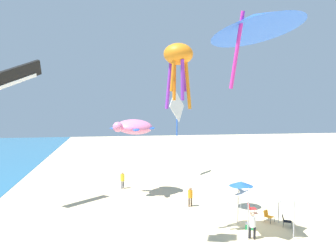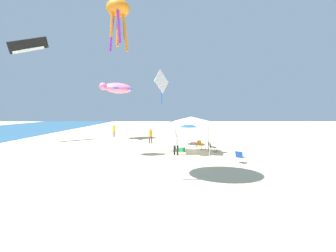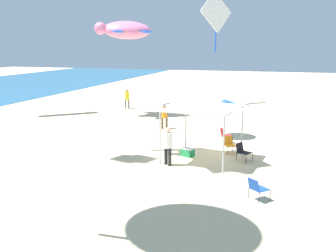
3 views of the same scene
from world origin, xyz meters
name	(u,v)px [view 3 (image 3 of 3)]	position (x,y,z in m)	size (l,w,h in m)	color
ground	(215,150)	(0.00, 0.00, -0.05)	(120.00, 120.00, 0.10)	beige
canopy_tent	(203,103)	(-2.12, 0.23, 2.68)	(3.43, 3.36, 2.99)	#B7B7BC
beach_umbrella	(225,103)	(2.96, 0.01, 1.99)	(1.95, 1.95, 2.20)	silver
folding_chair_facing_ocean	(257,187)	(-6.28, -2.58, 0.47)	(0.81, 0.80, 0.82)	black
folding_chair_right_of_tent	(243,151)	(-1.63, -1.56, 0.47)	(0.75, 0.80, 0.82)	black
folding_chair_near_cooler	(225,134)	(1.45, -0.26, 0.47)	(0.57, 0.65, 0.82)	black
folding_chair_left_of_tent	(229,144)	(-0.50, -0.77, 0.47)	(0.81, 0.77, 0.82)	black
cooler_box	(187,152)	(-1.69, 1.05, 0.20)	(0.63, 0.73, 0.40)	#1E8C4C
person_far_stroller	(127,97)	(10.66, 9.42, 0.98)	(0.40, 0.39, 1.66)	slate
person_by_tent	(164,114)	(3.94, 4.00, 0.93)	(0.38, 0.38, 1.59)	brown
person_watching_sky	(168,143)	(-3.30, 1.54, 1.02)	(0.41, 0.41, 1.74)	black
kite_diamond_white	(216,14)	(15.88, 3.04, 7.86)	(3.03, 2.23, 5.27)	white
kite_turtle_pink	(126,30)	(8.23, 8.36, 6.31)	(4.63, 4.63, 1.69)	pink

